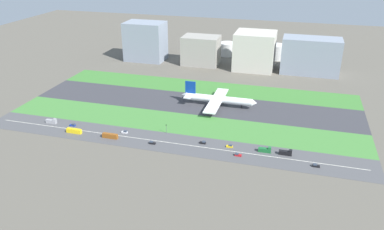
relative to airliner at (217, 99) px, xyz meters
name	(u,v)px	position (x,y,z in m)	size (l,w,h in m)	color
ground_plane	(194,103)	(-20.37, 0.00, -6.23)	(800.00, 800.00, 0.00)	#5B564C
runway	(194,103)	(-20.37, 0.00, -6.18)	(280.00, 46.00, 0.10)	#38383D
grass_median_north	(205,87)	(-20.37, 41.00, -6.18)	(280.00, 36.00, 0.10)	#3D7A33
grass_median_south	(179,123)	(-20.37, -41.00, -6.18)	(280.00, 36.00, 0.10)	#427F38
highway	(166,142)	(-20.37, -73.00, -6.18)	(280.00, 28.00, 0.10)	#4C4C4F
highway_centerline	(166,142)	(-20.37, -73.00, -6.13)	(266.00, 0.50, 0.01)	silver
airliner	(217,99)	(0.00, 0.00, 0.00)	(65.00, 56.00, 19.70)	white
bus_0	(74,131)	(-89.25, -78.00, -4.41)	(11.60, 2.50, 3.50)	yellow
car_1	(316,166)	(80.09, -78.00, -5.31)	(4.40, 1.80, 2.00)	black
car_3	(73,125)	(-96.53, -68.00, -5.31)	(4.40, 1.80, 2.00)	navy
truck_2	(286,153)	(61.21, -68.00, -4.56)	(8.40, 2.50, 4.00)	black
bus_1	(110,136)	(-60.35, -78.00, -4.41)	(11.60, 2.50, 3.50)	brown
car_5	(238,155)	(31.30, -78.00, -5.31)	(4.40, 1.80, 2.00)	#B2191E
truck_0	(52,121)	(-114.88, -68.00, -4.56)	(8.40, 2.50, 4.00)	#99999E
truck_1	(265,150)	(47.77, -68.00, -4.56)	(8.40, 2.50, 4.00)	#19662D
car_4	(230,146)	(24.09, -68.00, -5.31)	(4.40, 1.80, 2.00)	yellow
car_6	(203,143)	(5.31, -68.00, -5.31)	(4.40, 1.80, 2.00)	black
car_0	(125,132)	(-53.70, -68.00, -5.31)	(4.40, 1.80, 2.00)	silver
car_2	(152,143)	(-28.46, -78.00, -5.31)	(4.40, 1.80, 2.00)	black
traffic_light	(166,128)	(-24.31, -60.01, -1.94)	(0.36, 0.50, 7.20)	#4C4C51
terminal_building	(145,41)	(-110.37, 114.00, 15.74)	(44.69, 30.54, 43.95)	gray
hangar_building	(201,50)	(-43.75, 114.00, 9.74)	(40.39, 27.97, 31.95)	#9E998E
office_tower	(255,51)	(16.11, 114.00, 13.71)	(42.30, 39.12, 39.88)	beige
cargo_warehouse	(311,56)	(74.46, 114.00, 12.49)	(59.13, 28.43, 37.45)	gray
fuel_tank_west	(228,49)	(-21.76, 159.00, 1.55)	(20.94, 20.94, 15.56)	silver
fuel_tank_centre	(250,51)	(6.11, 159.00, 0.68)	(17.87, 17.87, 13.82)	silver
fuel_tank_east	(277,52)	(37.11, 159.00, 2.33)	(20.64, 20.64, 17.13)	silver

